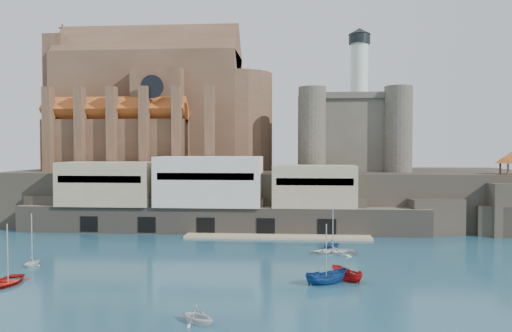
{
  "coord_description": "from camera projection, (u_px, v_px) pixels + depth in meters",
  "views": [
    {
      "loc": [
        4.77,
        -62.07,
        14.37
      ],
      "look_at": [
        -2.59,
        32.0,
        11.08
      ],
      "focal_mm": 35.0,
      "sensor_mm": 36.0,
      "label": 1
    }
  ],
  "objects": [
    {
      "name": "ground",
      "position": [
        257.0,
        263.0,
        62.72
      ],
      "size": [
        300.0,
        300.0,
        0.0
      ],
      "primitive_type": "plane",
      "color": "navy",
      "rests_on": "ground"
    },
    {
      "name": "promontory",
      "position": [
        270.0,
        195.0,
        101.79
      ],
      "size": [
        100.0,
        36.0,
        10.0
      ],
      "color": "black",
      "rests_on": "ground"
    },
    {
      "name": "quay",
      "position": [
        208.0,
        197.0,
        86.29
      ],
      "size": [
        70.0,
        12.0,
        13.05
      ],
      "color": "#675F53",
      "rests_on": "ground"
    },
    {
      "name": "church",
      "position": [
        158.0,
        112.0,
        105.53
      ],
      "size": [
        47.0,
        25.93,
        30.51
      ],
      "color": "#523826",
      "rests_on": "promontory"
    },
    {
      "name": "castle_keep",
      "position": [
        350.0,
        129.0,
        101.75
      ],
      "size": [
        21.2,
        21.2,
        29.3
      ],
      "color": "#484339",
      "rests_on": "promontory"
    },
    {
      "name": "boat_0",
      "position": [
        8.0,
        284.0,
        53.04
      ],
      "size": [
        4.02,
        1.79,
        5.44
      ],
      "primitive_type": "imported",
      "rotation": [
        0.0,
        0.0,
        0.18
      ],
      "color": "#B7140C",
      "rests_on": "ground"
    },
    {
      "name": "boat_1",
      "position": [
        197.0,
        323.0,
        41.05
      ],
      "size": [
        3.19,
        3.5,
        3.47
      ],
      "primitive_type": "imported",
      "rotation": [
        0.0,
        0.0,
        0.98
      ],
      "color": "silver",
      "rests_on": "ground"
    },
    {
      "name": "boat_2",
      "position": [
        326.0,
        284.0,
        52.91
      ],
      "size": [
        2.41,
        2.39,
        4.81
      ],
      "primitive_type": "imported",
      "rotation": [
        0.0,
        0.0,
        1.97
      ],
      "color": "navy",
      "rests_on": "ground"
    },
    {
      "name": "boat_4",
      "position": [
        32.0,
        265.0,
        61.26
      ],
      "size": [
        2.64,
        1.9,
        2.79
      ],
      "primitive_type": "imported",
      "rotation": [
        0.0,
        0.0,
        2.95
      ],
      "color": "silver",
      "rests_on": "ground"
    },
    {
      "name": "boat_5",
      "position": [
        347.0,
        280.0,
        54.43
      ],
      "size": [
        2.36,
        2.36,
        4.4
      ],
      "primitive_type": "imported",
      "rotation": [
        0.0,
        0.0,
        3.83
      ],
      "color": "#AA1312",
      "rests_on": "ground"
    },
    {
      "name": "boat_6",
      "position": [
        333.0,
        254.0,
        68.02
      ],
      "size": [
        1.81,
        4.51,
        6.14
      ],
      "primitive_type": "imported",
      "rotation": [
        0.0,
        0.0,
        4.84
      ],
      "color": "silver",
      "rests_on": "ground"
    },
    {
      "name": "boat_7",
      "position": [
        332.0,
        248.0,
        72.07
      ],
      "size": [
        3.18,
        3.22,
        3.26
      ],
      "primitive_type": "imported",
      "rotation": [
        0.0,
        0.0,
        5.47
      ],
      "color": "navy",
      "rests_on": "ground"
    }
  ]
}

